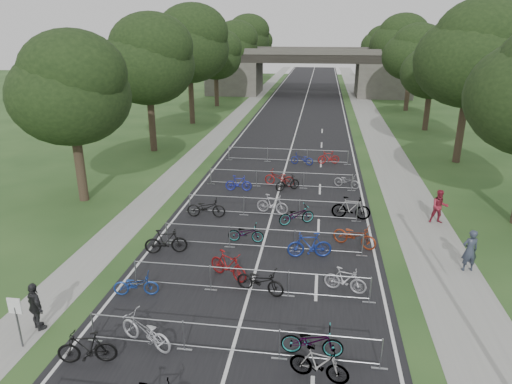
{
  "coord_description": "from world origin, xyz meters",
  "views": [
    {
      "loc": [
        2.48,
        -8.06,
        9.76
      ],
      "look_at": [
        -0.97,
        15.85,
        1.1
      ],
      "focal_mm": 32.0,
      "sensor_mm": 36.0,
      "label": 1
    }
  ],
  "objects_px": {
    "pedestrian_c": "(36,307)",
    "pedestrian_b": "(439,207)",
    "park_sign": "(16,314)",
    "overpass_bridge": "(308,72)",
    "pedestrian_a": "(470,251)"
  },
  "relations": [
    {
      "from": "pedestrian_c",
      "to": "pedestrian_b",
      "type": "bearing_deg",
      "value": -108.64
    },
    {
      "from": "park_sign",
      "to": "pedestrian_c",
      "type": "bearing_deg",
      "value": 90.0
    },
    {
      "from": "overpass_bridge",
      "to": "pedestrian_c",
      "type": "bearing_deg",
      "value": -96.36
    },
    {
      "from": "overpass_bridge",
      "to": "park_sign",
      "type": "xyz_separation_m",
      "value": [
        -6.8,
        -62.0,
        -2.27
      ]
    },
    {
      "from": "park_sign",
      "to": "pedestrian_b",
      "type": "height_order",
      "value": "pedestrian_b"
    },
    {
      "from": "overpass_bridge",
      "to": "pedestrian_b",
      "type": "bearing_deg",
      "value": -79.86
    },
    {
      "from": "overpass_bridge",
      "to": "park_sign",
      "type": "distance_m",
      "value": 62.41
    },
    {
      "from": "overpass_bridge",
      "to": "pedestrian_a",
      "type": "bearing_deg",
      "value": -80.7
    },
    {
      "from": "park_sign",
      "to": "pedestrian_c",
      "type": "xyz_separation_m",
      "value": [
        0.0,
        0.94,
        -0.39
      ]
    },
    {
      "from": "pedestrian_b",
      "to": "pedestrian_c",
      "type": "distance_m",
      "value": 19.42
    },
    {
      "from": "pedestrian_a",
      "to": "pedestrian_b",
      "type": "distance_m",
      "value": 5.11
    },
    {
      "from": "pedestrian_b",
      "to": "pedestrian_c",
      "type": "xyz_separation_m",
      "value": [
        -15.67,
        -11.48,
        -0.04
      ]
    },
    {
      "from": "pedestrian_a",
      "to": "overpass_bridge",
      "type": "bearing_deg",
      "value": -93.2
    },
    {
      "from": "pedestrian_a",
      "to": "pedestrian_c",
      "type": "distance_m",
      "value": 16.99
    },
    {
      "from": "pedestrian_a",
      "to": "pedestrian_c",
      "type": "relative_size",
      "value": 1.07
    }
  ]
}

